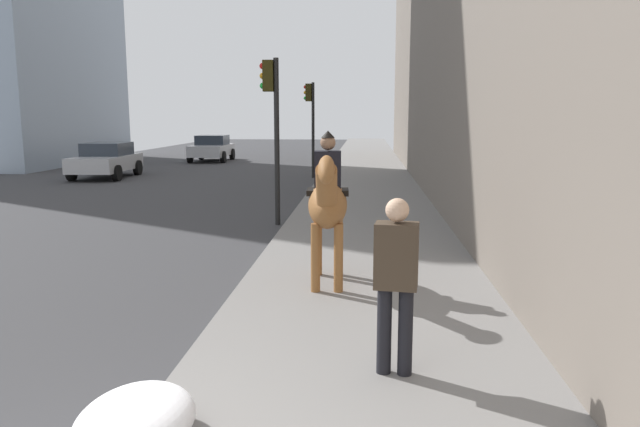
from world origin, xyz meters
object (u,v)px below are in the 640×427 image
object	(u,v)px
mounted_horse_near	(328,202)
car_mid_lane	(212,148)
car_near_lane	(106,160)
traffic_light_far_curb	(311,114)
traffic_light_near_curb	(273,115)
pedestrian_greeting	(396,275)

from	to	relation	value
mounted_horse_near	car_mid_lane	bearing A→B (deg)	-164.35
mounted_horse_near	car_near_lane	bearing A→B (deg)	-149.24
mounted_horse_near	traffic_light_far_curb	world-z (taller)	traffic_light_far_curb
car_mid_lane	traffic_light_near_curb	world-z (taller)	traffic_light_near_curb
pedestrian_greeting	car_mid_lane	xyz separation A→B (m)	(27.61, 8.90, -0.36)
mounted_horse_near	car_near_lane	size ratio (longest dim) A/B	0.56
mounted_horse_near	traffic_light_far_curb	distance (m)	16.11
traffic_light_far_curb	car_near_lane	bearing A→B (deg)	93.77
car_mid_lane	pedestrian_greeting	bearing A→B (deg)	16.75
mounted_horse_near	pedestrian_greeting	xyz separation A→B (m)	(-3.01, -0.83, -0.24)
car_mid_lane	car_near_lane	bearing A→B (deg)	-13.69
pedestrian_greeting	traffic_light_far_curb	world-z (taller)	traffic_light_far_curb
pedestrian_greeting	car_near_lane	world-z (taller)	pedestrian_greeting
mounted_horse_near	pedestrian_greeting	distance (m)	3.13
car_near_lane	car_mid_lane	size ratio (longest dim) A/B	1.02
mounted_horse_near	car_near_lane	xyz separation A→B (m)	(15.42, 10.11, -0.59)
car_mid_lane	mounted_horse_near	bearing A→B (deg)	17.04
mounted_horse_near	car_near_lane	world-z (taller)	mounted_horse_near
traffic_light_near_curb	traffic_light_far_curb	size ratio (longest dim) A/B	1.00
mounted_horse_near	car_mid_lane	world-z (taller)	mounted_horse_near
mounted_horse_near	traffic_light_near_curb	xyz separation A→B (m)	(5.33, 1.61, 1.24)
mounted_horse_near	traffic_light_near_curb	world-z (taller)	traffic_light_near_curb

